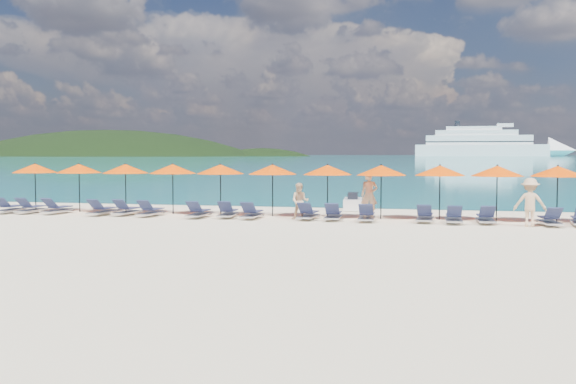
# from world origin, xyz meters

# --- Properties ---
(ground) EXTENTS (1400.00, 1400.00, 0.00)m
(ground) POSITION_xyz_m (0.00, 0.00, 0.00)
(ground) COLOR beige
(sea) EXTENTS (1600.00, 1300.00, 0.01)m
(sea) POSITION_xyz_m (0.00, 660.00, 0.01)
(sea) COLOR #1FA9B2
(sea) RESTS_ON ground
(headland_main) EXTENTS (374.00, 242.00, 126.50)m
(headland_main) POSITION_xyz_m (-300.00, 540.00, -38.00)
(headland_main) COLOR black
(headland_main) RESTS_ON ground
(headland_small) EXTENTS (162.00, 126.00, 85.50)m
(headland_small) POSITION_xyz_m (-150.00, 560.00, -35.00)
(headland_small) COLOR black
(headland_small) RESTS_ON ground
(cruise_ship) EXTENTS (145.99, 26.77, 40.50)m
(cruise_ship) POSITION_xyz_m (63.19, 615.32, 10.54)
(cruise_ship) COLOR white
(cruise_ship) RESTS_ON ground
(jetski) EXTENTS (1.04, 2.32, 0.80)m
(jetski) POSITION_xyz_m (1.81, 9.20, 0.33)
(jetski) COLOR white
(jetski) RESTS_ON ground
(beachgoer_a) EXTENTS (0.75, 0.55, 1.92)m
(beachgoer_a) POSITION_xyz_m (2.95, 5.40, 0.96)
(beachgoer_a) COLOR #DBAA7E
(beachgoer_a) RESTS_ON ground
(beachgoer_b) EXTENTS (0.74, 0.44, 1.51)m
(beachgoer_b) POSITION_xyz_m (0.24, 4.17, 0.75)
(beachgoer_b) COLOR #DBAA7E
(beachgoer_b) RESTS_ON ground
(beachgoer_c) EXTENTS (1.22, 0.67, 1.80)m
(beachgoer_c) POSITION_xyz_m (9.05, 3.53, 0.90)
(beachgoer_c) COLOR #DBAA7E
(beachgoer_c) RESTS_ON ground
(umbrella_0) EXTENTS (2.10, 2.10, 2.28)m
(umbrella_0) POSITION_xyz_m (-12.65, 5.21, 2.02)
(umbrella_0) COLOR black
(umbrella_0) RESTS_ON ground
(umbrella_1) EXTENTS (2.10, 2.10, 2.28)m
(umbrella_1) POSITION_xyz_m (-10.42, 5.30, 2.02)
(umbrella_1) COLOR black
(umbrella_1) RESTS_ON ground
(umbrella_2) EXTENTS (2.10, 2.10, 2.28)m
(umbrella_2) POSITION_xyz_m (-8.06, 5.24, 2.02)
(umbrella_2) COLOR black
(umbrella_2) RESTS_ON ground
(umbrella_3) EXTENTS (2.10, 2.10, 2.28)m
(umbrella_3) POSITION_xyz_m (-5.81, 5.34, 2.02)
(umbrella_3) COLOR black
(umbrella_3) RESTS_ON ground
(umbrella_4) EXTENTS (2.10, 2.10, 2.28)m
(umbrella_4) POSITION_xyz_m (-3.56, 5.32, 2.02)
(umbrella_4) COLOR black
(umbrella_4) RESTS_ON ground
(umbrella_5) EXTENTS (2.10, 2.10, 2.28)m
(umbrella_5) POSITION_xyz_m (-1.20, 5.29, 2.02)
(umbrella_5) COLOR black
(umbrella_5) RESTS_ON ground
(umbrella_6) EXTENTS (2.10, 2.10, 2.28)m
(umbrella_6) POSITION_xyz_m (1.21, 5.24, 2.02)
(umbrella_6) COLOR black
(umbrella_6) RESTS_ON ground
(umbrella_7) EXTENTS (2.10, 2.10, 2.28)m
(umbrella_7) POSITION_xyz_m (3.46, 5.16, 2.02)
(umbrella_7) COLOR black
(umbrella_7) RESTS_ON ground
(umbrella_8) EXTENTS (2.10, 2.10, 2.28)m
(umbrella_8) POSITION_xyz_m (5.82, 5.36, 2.02)
(umbrella_8) COLOR black
(umbrella_8) RESTS_ON ground
(umbrella_9) EXTENTS (2.10, 2.10, 2.28)m
(umbrella_9) POSITION_xyz_m (8.03, 5.16, 2.02)
(umbrella_9) COLOR black
(umbrella_9) RESTS_ON ground
(umbrella_10) EXTENTS (2.10, 2.10, 2.28)m
(umbrella_10) POSITION_xyz_m (10.29, 5.19, 2.02)
(umbrella_10) COLOR black
(umbrella_10) RESTS_ON ground
(lounger_0) EXTENTS (0.68, 1.72, 0.66)m
(lounger_0) POSITION_xyz_m (-13.25, 4.08, 0.24)
(lounger_0) COLOR silver
(lounger_0) RESTS_ON ground
(lounger_1) EXTENTS (0.62, 1.70, 0.66)m
(lounger_1) POSITION_xyz_m (-12.18, 4.14, 0.24)
(lounger_1) COLOR silver
(lounger_1) RESTS_ON ground
(lounger_2) EXTENTS (0.73, 1.74, 0.66)m
(lounger_2) POSITION_xyz_m (-10.90, 4.21, 0.24)
(lounger_2) COLOR silver
(lounger_2) RESTS_ON ground
(lounger_3) EXTENTS (0.67, 1.72, 0.66)m
(lounger_3) POSITION_xyz_m (-8.59, 4.02, 0.24)
(lounger_3) COLOR silver
(lounger_3) RESTS_ON ground
(lounger_4) EXTENTS (0.70, 1.73, 0.66)m
(lounger_4) POSITION_xyz_m (-7.51, 4.23, 0.24)
(lounger_4) COLOR silver
(lounger_4) RESTS_ON ground
(lounger_5) EXTENTS (0.65, 1.71, 0.66)m
(lounger_5) POSITION_xyz_m (-6.29, 4.03, 0.24)
(lounger_5) COLOR silver
(lounger_5) RESTS_ON ground
(lounger_6) EXTENTS (0.63, 1.70, 0.66)m
(lounger_6) POSITION_xyz_m (-4.07, 3.90, 0.24)
(lounger_6) COLOR silver
(lounger_6) RESTS_ON ground
(lounger_7) EXTENTS (0.77, 1.75, 0.66)m
(lounger_7) POSITION_xyz_m (-2.85, 4.16, 0.24)
(lounger_7) COLOR silver
(lounger_7) RESTS_ON ground
(lounger_8) EXTENTS (0.63, 1.70, 0.66)m
(lounger_8) POSITION_xyz_m (-1.75, 3.96, 0.24)
(lounger_8) COLOR silver
(lounger_8) RESTS_ON ground
(lounger_9) EXTENTS (0.71, 1.73, 0.66)m
(lounger_9) POSITION_xyz_m (0.58, 4.19, 0.24)
(lounger_9) COLOR silver
(lounger_9) RESTS_ON ground
(lounger_10) EXTENTS (0.70, 1.73, 0.66)m
(lounger_10) POSITION_xyz_m (1.63, 4.13, 0.24)
(lounger_10) COLOR silver
(lounger_10) RESTS_ON ground
(lounger_11) EXTENTS (0.68, 1.72, 0.66)m
(lounger_11) POSITION_xyz_m (2.99, 3.98, 0.24)
(lounger_11) COLOR silver
(lounger_11) RESTS_ON ground
(lounger_12) EXTENTS (0.69, 1.73, 0.66)m
(lounger_12) POSITION_xyz_m (5.26, 4.20, 0.24)
(lounger_12) COLOR silver
(lounger_12) RESTS_ON ground
(lounger_13) EXTENTS (0.65, 1.71, 0.66)m
(lounger_13) POSITION_xyz_m (6.35, 3.99, 0.24)
(lounger_13) COLOR silver
(lounger_13) RESTS_ON ground
(lounger_14) EXTENTS (0.68, 1.72, 0.66)m
(lounger_14) POSITION_xyz_m (7.54, 4.19, 0.24)
(lounger_14) COLOR silver
(lounger_14) RESTS_ON ground
(lounger_15) EXTENTS (0.75, 1.74, 0.66)m
(lounger_15) POSITION_xyz_m (9.82, 3.91, 0.24)
(lounger_15) COLOR silver
(lounger_15) RESTS_ON ground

